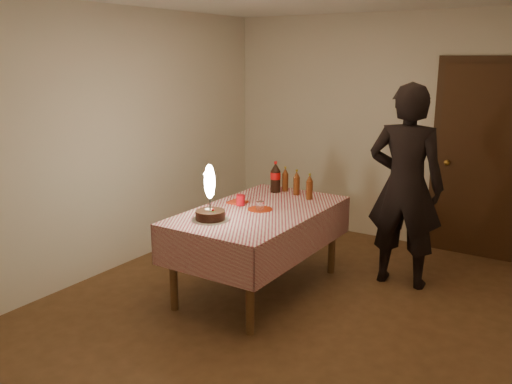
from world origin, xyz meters
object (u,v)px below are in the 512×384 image
(red_plate, at_px, (260,209))
(amber_bottle_mid, at_px, (297,183))
(dining_table, at_px, (259,220))
(birthday_cake, at_px, (210,205))
(red_cup, at_px, (241,200))
(clear_cup, at_px, (260,206))
(amber_bottle_left, at_px, (285,180))
(cola_bottle, at_px, (275,177))
(photographer, at_px, (405,186))
(amber_bottle_right, at_px, (309,187))

(red_plate, xyz_separation_m, amber_bottle_mid, (0.01, 0.65, 0.11))
(dining_table, height_order, birthday_cake, birthday_cake)
(red_cup, bearing_deg, clear_cup, -14.86)
(clear_cup, bearing_deg, birthday_cake, -115.29)
(dining_table, distance_m, amber_bottle_left, 0.77)
(red_cup, relative_size, clear_cup, 1.11)
(cola_bottle, bearing_deg, dining_table, -71.92)
(dining_table, height_order, clear_cup, clear_cup)
(amber_bottle_left, bearing_deg, red_cup, -96.03)
(red_plate, bearing_deg, photographer, 40.01)
(cola_bottle, bearing_deg, amber_bottle_left, 55.09)
(amber_bottle_left, bearing_deg, cola_bottle, -124.91)
(cola_bottle, relative_size, amber_bottle_right, 1.25)
(photographer, bearing_deg, red_plate, -139.99)
(red_plate, bearing_deg, birthday_cake, -110.45)
(amber_bottle_mid, bearing_deg, birthday_cake, -99.76)
(clear_cup, distance_m, amber_bottle_left, 0.79)
(red_cup, relative_size, amber_bottle_left, 0.39)
(clear_cup, relative_size, amber_bottle_mid, 0.35)
(red_plate, bearing_deg, amber_bottle_mid, 88.83)
(photographer, bearing_deg, amber_bottle_mid, -168.04)
(birthday_cake, xyz_separation_m, red_plate, (0.18, 0.49, -0.13))
(birthday_cake, relative_size, red_cup, 4.76)
(clear_cup, distance_m, amber_bottle_right, 0.64)
(red_plate, height_order, cola_bottle, cola_bottle)
(amber_bottle_right, bearing_deg, dining_table, -110.86)
(photographer, bearing_deg, dining_table, -140.26)
(birthday_cake, relative_size, amber_bottle_right, 1.87)
(red_cup, height_order, photographer, photographer)
(red_cup, bearing_deg, red_plate, -5.65)
(amber_bottle_left, bearing_deg, amber_bottle_right, -23.57)
(birthday_cake, bearing_deg, dining_table, 70.63)
(cola_bottle, xyz_separation_m, amber_bottle_right, (0.42, -0.07, -0.03))
(dining_table, relative_size, clear_cup, 19.11)
(red_cup, distance_m, amber_bottle_left, 0.70)
(red_plate, height_order, red_cup, red_cup)
(birthday_cake, distance_m, amber_bottle_mid, 1.16)
(cola_bottle, xyz_separation_m, amber_bottle_mid, (0.23, 0.02, -0.03))
(red_plate, xyz_separation_m, clear_cup, (0.03, -0.05, 0.04))
(red_cup, distance_m, amber_bottle_mid, 0.68)
(photographer, bearing_deg, clear_cup, -137.79)
(red_cup, height_order, amber_bottle_right, amber_bottle_right)
(birthday_cake, bearing_deg, cola_bottle, 91.70)
(amber_bottle_mid, bearing_deg, amber_bottle_left, 158.35)
(clear_cup, xyz_separation_m, photographer, (1.01, 0.92, 0.13))
(amber_bottle_right, height_order, photographer, photographer)
(birthday_cake, relative_size, amber_bottle_mid, 1.87)
(cola_bottle, bearing_deg, red_cup, -91.07)
(red_plate, height_order, amber_bottle_left, amber_bottle_left)
(amber_bottle_right, height_order, amber_bottle_mid, same)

